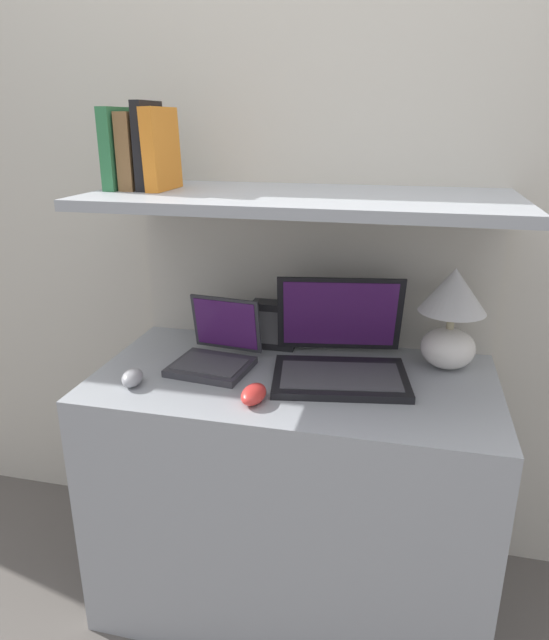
# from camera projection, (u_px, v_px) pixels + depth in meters

# --- Properties ---
(wall_back) EXTENTS (6.00, 0.05, 2.40)m
(wall_back) POSITION_uv_depth(u_px,v_px,m) (318.00, 202.00, 1.78)
(wall_back) COLOR beige
(wall_back) RESTS_ON ground_plane
(desk) EXTENTS (1.12, 0.58, 0.76)m
(desk) POSITION_uv_depth(u_px,v_px,m) (292.00, 491.00, 1.72)
(desk) COLOR #999EA3
(desk) RESTS_ON ground_plane
(back_riser) EXTENTS (1.12, 0.04, 1.23)m
(back_riser) POSITION_uv_depth(u_px,v_px,m) (311.00, 378.00, 1.93)
(back_riser) COLOR beige
(back_riser) RESTS_ON ground_plane
(shelf) EXTENTS (1.12, 0.52, 0.03)m
(shelf) POSITION_uv_depth(u_px,v_px,m) (301.00, 199.00, 1.50)
(shelf) COLOR #999EA3
(shelf) RESTS_ON back_riser
(table_lamp) EXTENTS (0.19, 0.19, 0.30)m
(table_lamp) POSITION_uv_depth(u_px,v_px,m) (452.00, 313.00, 1.61)
(table_lamp) COLOR white
(table_lamp) RESTS_ON desk
(laptop_large) EXTENTS (0.42, 0.39, 0.26)m
(laptop_large) POSITION_uv_depth(u_px,v_px,m) (340.00, 356.00, 1.60)
(laptop_large) COLOR black
(laptop_large) RESTS_ON desk
(laptop_small) EXTENTS (0.24, 0.25, 0.19)m
(laptop_small) POSITION_uv_depth(u_px,v_px,m) (216.00, 352.00, 1.66)
(laptop_small) COLOR #333338
(laptop_small) RESTS_ON desk
(computer_mouse) EXTENTS (0.06, 0.11, 0.04)m
(computer_mouse) POSITION_uv_depth(u_px,v_px,m) (254.00, 394.00, 1.45)
(computer_mouse) COLOR red
(computer_mouse) RESTS_ON desk
(second_mouse) EXTENTS (0.07, 0.10, 0.04)m
(second_mouse) POSITION_uv_depth(u_px,v_px,m) (132.00, 378.00, 1.54)
(second_mouse) COLOR #99999E
(second_mouse) RESTS_ON desk
(router_box) EXTENTS (0.14, 0.07, 0.15)m
(router_box) POSITION_uv_depth(u_px,v_px,m) (274.00, 325.00, 1.78)
(router_box) COLOR black
(router_box) RESTS_ON desk
(book_green) EXTENTS (0.03, 0.17, 0.22)m
(book_green) POSITION_uv_depth(u_px,v_px,m) (119.00, 149.00, 1.57)
(book_green) COLOR #2D7042
(book_green) RESTS_ON shelf
(book_brown) EXTENTS (0.04, 0.14, 0.20)m
(book_brown) POSITION_uv_depth(u_px,v_px,m) (134.00, 151.00, 1.56)
(book_brown) COLOR brown
(book_brown) RESTS_ON shelf
(book_black) EXTENTS (0.03, 0.14, 0.23)m
(book_black) POSITION_uv_depth(u_px,v_px,m) (149.00, 146.00, 1.55)
(book_black) COLOR black
(book_black) RESTS_ON shelf
(book_orange) EXTENTS (0.04, 0.17, 0.22)m
(book_orange) POSITION_uv_depth(u_px,v_px,m) (161.00, 149.00, 1.54)
(book_orange) COLOR orange
(book_orange) RESTS_ON shelf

